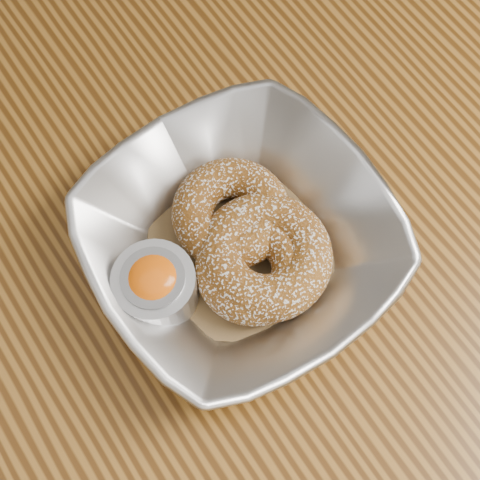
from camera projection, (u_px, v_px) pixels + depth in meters
ground_plane at (204, 405)px, 1.22m from camera, size 4.00×4.00×0.00m
table at (168, 298)px, 0.61m from camera, size 1.20×0.80×0.75m
serving_bowl at (240, 241)px, 0.50m from camera, size 0.22×0.22×0.05m
parchment at (240, 250)px, 0.52m from camera, size 0.20×0.20×0.00m
donut_back at (231, 213)px, 0.51m from camera, size 0.09×0.09×0.03m
donut_front at (264, 256)px, 0.49m from camera, size 0.12×0.12×0.04m
donut_extra at (254, 268)px, 0.49m from camera, size 0.09×0.09×0.03m
ramekin at (156, 286)px, 0.48m from camera, size 0.06×0.06×0.05m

